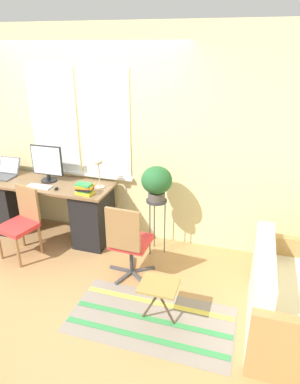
% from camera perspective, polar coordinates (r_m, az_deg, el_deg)
% --- Properties ---
extents(ground_plane, '(14.00, 14.00, 0.00)m').
position_cam_1_polar(ground_plane, '(4.55, -11.94, -9.79)').
color(ground_plane, tan).
extents(wall_back_with_window, '(9.00, 0.12, 2.70)m').
position_cam_1_polar(wall_back_with_window, '(4.57, -9.37, 9.20)').
color(wall_back_with_window, beige).
rests_on(wall_back_with_window, ground_plane).
extents(desk, '(1.79, 0.61, 0.78)m').
position_cam_1_polar(desk, '(4.84, -16.44, -2.53)').
color(desk, brown).
rests_on(desk, ground_plane).
extents(laptop, '(0.31, 0.35, 0.23)m').
position_cam_1_polar(laptop, '(5.11, -23.01, 2.99)').
color(laptop, '#4C4C51').
rests_on(laptop, desk).
extents(monitor, '(0.44, 0.21, 0.48)m').
position_cam_1_polar(monitor, '(4.67, -16.78, 4.58)').
color(monitor, black).
rests_on(monitor, desk).
extents(keyboard, '(0.32, 0.13, 0.02)m').
position_cam_1_polar(keyboard, '(4.57, -17.98, 0.86)').
color(keyboard, silver).
rests_on(keyboard, desk).
extents(mouse, '(0.04, 0.07, 0.03)m').
position_cam_1_polar(mouse, '(4.43, -15.36, 0.56)').
color(mouse, black).
rests_on(mouse, desk).
extents(desk_lamp, '(0.12, 0.12, 0.38)m').
position_cam_1_polar(desk_lamp, '(4.30, -8.56, 4.20)').
color(desk_lamp, '#BCB299').
rests_on(desk_lamp, desk).
extents(book_stack, '(0.23, 0.18, 0.14)m').
position_cam_1_polar(book_stack, '(4.21, -10.83, 0.54)').
color(book_stack, yellow).
rests_on(book_stack, desk).
extents(desk_chair_wooden, '(0.47, 0.48, 0.88)m').
position_cam_1_polar(desk_chair_wooden, '(4.48, -20.66, -4.58)').
color(desk_chair_wooden, olive).
rests_on(desk_chair_wooden, ground_plane).
extents(office_chair_swivel, '(0.52, 0.54, 0.92)m').
position_cam_1_polar(office_chair_swivel, '(3.79, -3.63, -8.15)').
color(office_chair_swivel, '#47474C').
rests_on(office_chair_swivel, ground_plane).
extents(couch_loveseat, '(0.84, 1.29, 0.81)m').
position_cam_1_polar(couch_loveseat, '(3.52, 22.73, -16.99)').
color(couch_loveseat, white).
rests_on(couch_loveseat, ground_plane).
extents(plant_stand, '(0.26, 0.26, 0.73)m').
position_cam_1_polar(plant_stand, '(4.17, 1.08, -2.56)').
color(plant_stand, '#333338').
rests_on(plant_stand, ground_plane).
extents(potted_plant, '(0.37, 0.37, 0.42)m').
position_cam_1_polar(potted_plant, '(4.03, 1.12, 1.75)').
color(potted_plant, '#514C47').
rests_on(potted_plant, plant_stand).
extents(floor_rug_striped, '(1.59, 0.81, 0.01)m').
position_cam_1_polar(floor_rug_striped, '(3.54, 0.20, -20.47)').
color(floor_rug_striped, gray).
rests_on(floor_rug_striped, ground_plane).
extents(folding_stool, '(0.35, 0.30, 0.44)m').
position_cam_1_polar(folding_stool, '(3.28, 1.46, -15.82)').
color(folding_stool, olive).
rests_on(folding_stool, ground_plane).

